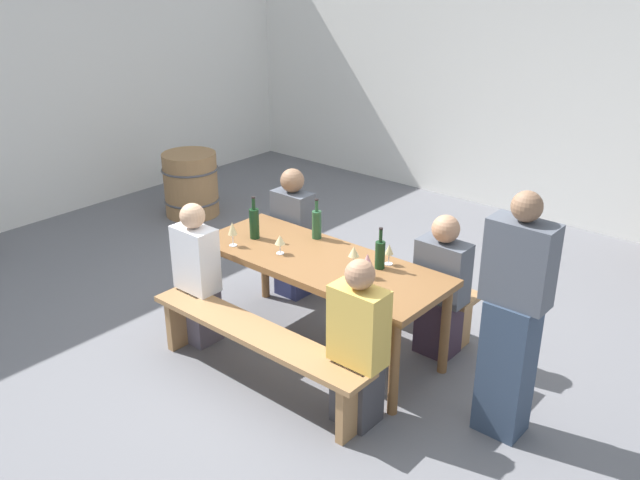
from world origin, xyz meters
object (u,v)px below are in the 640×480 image
object	(u,v)px
seated_guest_far_0	(293,236)
seated_guest_far_1	(441,290)
wine_glass_4	(280,240)
wine_barrel	(191,184)
wine_bottle_1	(317,224)
seated_guest_near_1	(358,348)
wine_glass_1	(354,252)
wine_bottle_0	(380,254)
bench_near	(256,342)
wine_bottle_2	(254,223)
standing_host	(512,323)
tasting_table	(320,269)
wine_glass_0	(389,250)
seated_guest_near_0	(197,277)
wine_glass_2	(367,260)
wine_glass_3	(232,229)
bench_far	(373,276)

from	to	relation	value
seated_guest_far_0	seated_guest_far_1	world-z (taller)	seated_guest_far_0
wine_glass_4	wine_barrel	world-z (taller)	wine_glass_4
wine_bottle_1	seated_guest_near_1	size ratio (longest dim) A/B	0.28
wine_glass_1	wine_bottle_0	bearing A→B (deg)	28.57
bench_near	wine_bottle_0	distance (m)	1.07
wine_glass_1	wine_glass_4	distance (m)	0.58
wine_bottle_2	standing_host	bearing A→B (deg)	0.94
tasting_table	standing_host	size ratio (longest dim) A/B	1.21
tasting_table	wine_glass_0	world-z (taller)	wine_glass_0
seated_guest_near_0	seated_guest_far_1	bearing A→B (deg)	-54.98
wine_glass_2	wine_barrel	distance (m)	3.67
wine_glass_0	wine_glass_4	bearing A→B (deg)	-152.77
wine_bottle_0	standing_host	distance (m)	1.11
wine_bottle_0	seated_guest_far_0	distance (m)	1.27
wine_glass_1	seated_guest_far_1	world-z (taller)	seated_guest_far_1
wine_bottle_2	wine_glass_2	size ratio (longest dim) A/B	1.92
wine_glass_2	seated_guest_far_0	distance (m)	1.36
seated_guest_far_1	wine_barrel	size ratio (longest dim) A/B	1.55
wine_bottle_1	wine_glass_2	size ratio (longest dim) A/B	1.82
bench_near	wine_glass_1	bearing A→B (deg)	70.79
tasting_table	standing_host	distance (m)	1.53
wine_glass_3	seated_guest_far_1	xyz separation A→B (m)	(1.39, 0.78, -0.36)
wine_glass_1	seated_guest_near_1	xyz separation A→B (m)	(0.50, -0.59, -0.31)
seated_guest_near_0	seated_guest_far_1	world-z (taller)	seated_guest_near_0
seated_guest_far_1	wine_glass_2	bearing A→B (deg)	-27.22
wine_bottle_2	seated_guest_near_0	world-z (taller)	seated_guest_near_0
wine_glass_2	seated_guest_far_0	size ratio (longest dim) A/B	0.15
bench_far	wine_bottle_1	xyz separation A→B (m)	(-0.27, -0.40, 0.52)
seated_guest_near_0	wine_bottle_0	bearing A→B (deg)	-60.37
wine_glass_3	seated_guest_far_0	world-z (taller)	seated_guest_far_0
tasting_table	wine_bottle_1	world-z (taller)	wine_bottle_1
wine_bottle_0	wine_barrel	size ratio (longest dim) A/B	0.43
tasting_table	seated_guest_near_1	distance (m)	0.94
wine_glass_2	wine_glass_4	size ratio (longest dim) A/B	1.20
wine_glass_4	standing_host	bearing A→B (deg)	3.89
seated_guest_near_1	standing_host	world-z (taller)	standing_host
wine_bottle_1	seated_guest_near_0	xyz separation A→B (m)	(-0.51, -0.81, -0.33)
wine_bottle_2	wine_glass_2	bearing A→B (deg)	0.84
wine_glass_0	standing_host	size ratio (longest dim) A/B	0.10
wine_bottle_1	wine_glass_2	world-z (taller)	wine_bottle_1
wine_glass_0	seated_guest_near_1	xyz separation A→B (m)	(0.32, -0.78, -0.31)
wine_bottle_1	wine_glass_0	distance (m)	0.71
wine_glass_4	seated_guest_near_0	bearing A→B (deg)	-140.66
tasting_table	seated_guest_far_1	world-z (taller)	seated_guest_far_1
wine_bottle_0	standing_host	bearing A→B (deg)	-8.19
wine_bottle_0	wine_glass_4	distance (m)	0.76
wine_bottle_1	wine_glass_3	world-z (taller)	wine_bottle_1
wine_glass_0	wine_glass_2	distance (m)	0.27
wine_glass_0	seated_guest_near_1	world-z (taller)	seated_guest_near_1
seated_guest_near_0	standing_host	xyz separation A→B (m)	(2.30, 0.53, 0.23)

